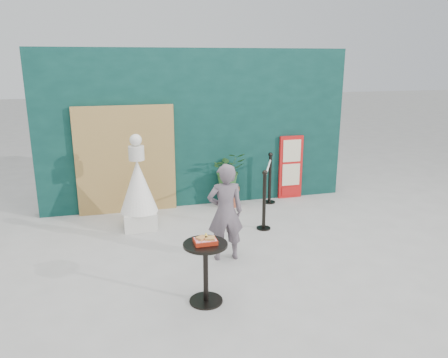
# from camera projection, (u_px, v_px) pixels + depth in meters

# --- Properties ---
(ground) EXTENTS (60.00, 60.00, 0.00)m
(ground) POSITION_uv_depth(u_px,v_px,m) (247.00, 273.00, 5.92)
(ground) COLOR #ADAAA5
(ground) RESTS_ON ground
(back_wall) EXTENTS (6.00, 0.30, 3.00)m
(back_wall) POSITION_uv_depth(u_px,v_px,m) (198.00, 128.00, 8.45)
(back_wall) COLOR #0A2F2B
(back_wall) RESTS_ON ground
(bamboo_fence) EXTENTS (1.80, 0.08, 2.00)m
(bamboo_fence) POSITION_uv_depth(u_px,v_px,m) (126.00, 160.00, 8.04)
(bamboo_fence) COLOR tan
(bamboo_fence) RESTS_ON ground
(woman) EXTENTS (0.54, 0.38, 1.41)m
(woman) POSITION_uv_depth(u_px,v_px,m) (225.00, 212.00, 6.17)
(woman) COLOR #675860
(woman) RESTS_ON ground
(menu_board) EXTENTS (0.50, 0.07, 1.30)m
(menu_board) POSITION_uv_depth(u_px,v_px,m) (291.00, 167.00, 8.98)
(menu_board) COLOR red
(menu_board) RESTS_ON ground
(statue) EXTENTS (0.63, 0.63, 1.62)m
(statue) POSITION_uv_depth(u_px,v_px,m) (138.00, 191.00, 7.34)
(statue) COLOR silver
(statue) RESTS_ON ground
(cafe_table) EXTENTS (0.52, 0.52, 0.75)m
(cafe_table) POSITION_uv_depth(u_px,v_px,m) (206.00, 263.00, 5.08)
(cafe_table) COLOR black
(cafe_table) RESTS_ON ground
(food_basket) EXTENTS (0.26, 0.19, 0.11)m
(food_basket) POSITION_uv_depth(u_px,v_px,m) (205.00, 240.00, 5.01)
(food_basket) COLOR #B32813
(food_basket) RESTS_ON cafe_table
(planter) EXTENTS (0.64, 0.55, 1.09)m
(planter) POSITION_uv_depth(u_px,v_px,m) (229.00, 175.00, 8.47)
(planter) COLOR #995532
(planter) RESTS_ON ground
(stanchion_barrier) EXTENTS (0.84, 1.54, 1.03)m
(stanchion_barrier) POSITION_uv_depth(u_px,v_px,m) (267.00, 189.00, 8.00)
(stanchion_barrier) COLOR black
(stanchion_barrier) RESTS_ON ground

